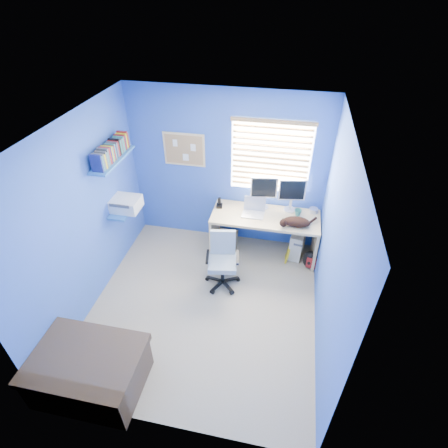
% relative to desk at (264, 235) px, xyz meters
% --- Properties ---
extents(floor, '(3.00, 3.20, 0.00)m').
position_rel_desk_xyz_m(floor, '(-0.67, -1.26, -0.37)').
color(floor, tan).
rests_on(floor, ground).
extents(ceiling, '(3.00, 3.20, 0.00)m').
position_rel_desk_xyz_m(ceiling, '(-0.67, -1.26, 2.13)').
color(ceiling, white).
rests_on(ceiling, wall_back).
extents(wall_back, '(3.00, 0.01, 2.50)m').
position_rel_desk_xyz_m(wall_back, '(-0.67, 0.34, 0.88)').
color(wall_back, blue).
rests_on(wall_back, ground).
extents(wall_front, '(3.00, 0.01, 2.50)m').
position_rel_desk_xyz_m(wall_front, '(-0.67, -2.86, 0.88)').
color(wall_front, blue).
rests_on(wall_front, ground).
extents(wall_left, '(0.01, 3.20, 2.50)m').
position_rel_desk_xyz_m(wall_left, '(-2.17, -1.26, 0.88)').
color(wall_left, blue).
rests_on(wall_left, ground).
extents(wall_right, '(0.01, 3.20, 2.50)m').
position_rel_desk_xyz_m(wall_right, '(0.83, -1.26, 0.88)').
color(wall_right, blue).
rests_on(wall_right, ground).
extents(desk, '(1.62, 0.65, 0.74)m').
position_rel_desk_xyz_m(desk, '(0.00, 0.00, 0.00)').
color(desk, '#CEB77F').
rests_on(desk, floor).
extents(laptop, '(0.34, 0.27, 0.22)m').
position_rel_desk_xyz_m(laptop, '(-0.19, -0.01, 0.48)').
color(laptop, silver).
rests_on(laptop, desk).
extents(monitor_left, '(0.41, 0.18, 0.54)m').
position_rel_desk_xyz_m(monitor_left, '(-0.07, 0.22, 0.64)').
color(monitor_left, silver).
rests_on(monitor_left, desk).
extents(monitor_right, '(0.41, 0.18, 0.54)m').
position_rel_desk_xyz_m(monitor_right, '(0.35, 0.23, 0.64)').
color(monitor_right, silver).
rests_on(monitor_right, desk).
extents(phone, '(0.10, 0.12, 0.17)m').
position_rel_desk_xyz_m(phone, '(-0.73, 0.10, 0.45)').
color(phone, black).
rests_on(phone, desk).
extents(mug, '(0.10, 0.09, 0.10)m').
position_rel_desk_xyz_m(mug, '(0.47, 0.11, 0.42)').
color(mug, teal).
rests_on(mug, desk).
extents(cd_spindle, '(0.13, 0.13, 0.07)m').
position_rel_desk_xyz_m(cd_spindle, '(0.71, 0.23, 0.41)').
color(cd_spindle, silver).
rests_on(cd_spindle, desk).
extents(cat, '(0.44, 0.34, 0.14)m').
position_rel_desk_xyz_m(cat, '(0.46, -0.16, 0.44)').
color(cat, black).
rests_on(cat, desk).
extents(tower_pc, '(0.26, 0.47, 0.45)m').
position_rel_desk_xyz_m(tower_pc, '(0.54, 0.09, -0.14)').
color(tower_pc, beige).
rests_on(tower_pc, floor).
extents(drawer_boxes, '(0.35, 0.28, 0.27)m').
position_rel_desk_xyz_m(drawer_boxes, '(-0.61, 0.04, -0.23)').
color(drawer_boxes, tan).
rests_on(drawer_boxes, floor).
extents(yellow_book, '(0.03, 0.17, 0.24)m').
position_rel_desk_xyz_m(yellow_book, '(0.40, -0.11, -0.25)').
color(yellow_book, yellow).
rests_on(yellow_book, floor).
extents(backpack, '(0.30, 0.25, 0.31)m').
position_rel_desk_xyz_m(backpack, '(0.76, -0.19, -0.22)').
color(backpack, black).
rests_on(backpack, floor).
extents(bed_corner, '(1.10, 0.78, 0.53)m').
position_rel_desk_xyz_m(bed_corner, '(-1.59, -2.60, -0.11)').
color(bed_corner, '#4B3A2C').
rests_on(bed_corner, floor).
extents(office_chair, '(0.55, 0.55, 0.83)m').
position_rel_desk_xyz_m(office_chair, '(-0.51, -0.76, -0.06)').
color(office_chair, black).
rests_on(office_chair, floor).
extents(window_blinds, '(1.15, 0.05, 1.10)m').
position_rel_desk_xyz_m(window_blinds, '(-0.02, 0.31, 1.18)').
color(window_blinds, white).
rests_on(window_blinds, ground).
extents(corkboard, '(0.64, 0.02, 0.52)m').
position_rel_desk_xyz_m(corkboard, '(-1.32, 0.33, 1.18)').
color(corkboard, '#CEB77F').
rests_on(corkboard, ground).
extents(wall_shelves, '(0.42, 0.90, 1.05)m').
position_rel_desk_xyz_m(wall_shelves, '(-2.02, -0.51, 1.06)').
color(wall_shelves, '#2D6DBE').
rests_on(wall_shelves, ground).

